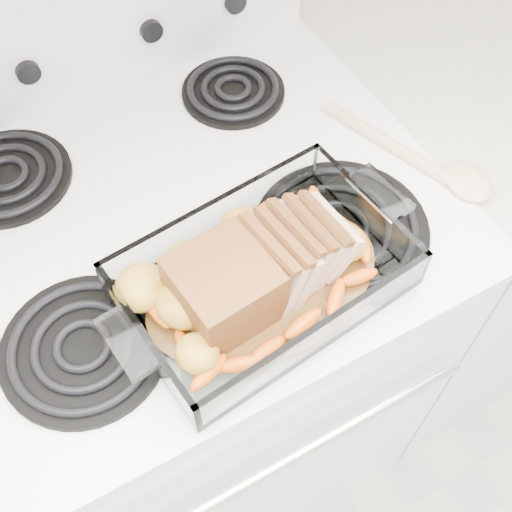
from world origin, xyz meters
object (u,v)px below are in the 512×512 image
electric_range (194,342)px  pork_roast (248,273)px  counter_right (450,221)px  baking_dish (264,280)px

electric_range → pork_roast: 0.55m
counter_right → pork_roast: pork_roast is taller
counter_right → pork_roast: 0.85m
baking_dish → pork_roast: pork_roast is taller
baking_dish → pork_roast: bearing=173.8°
counter_right → baking_dish: 0.82m
electric_range → counter_right: 0.67m
baking_dish → pork_roast: 0.04m
pork_roast → electric_range: bearing=111.1°
electric_range → baking_dish: 0.52m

